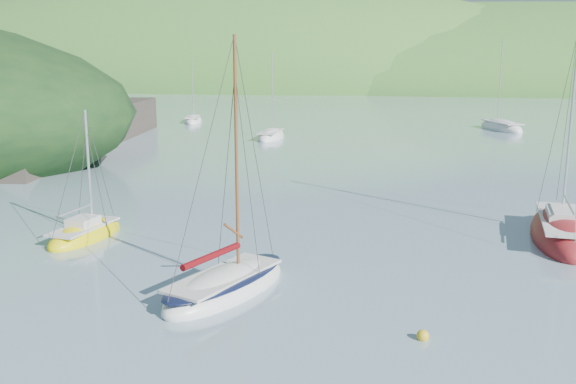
% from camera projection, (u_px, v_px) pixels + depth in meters
% --- Properties ---
extents(ground, '(700.00, 700.00, 0.00)m').
position_uv_depth(ground, '(248.00, 328.00, 20.35)').
color(ground, gray).
rests_on(ground, ground).
extents(shoreline_hills, '(690.00, 135.00, 56.00)m').
position_uv_depth(shoreline_hills, '(387.00, 83.00, 186.54)').
color(shoreline_hills, '#306125').
rests_on(shoreline_hills, ground).
extents(daysailer_white, '(4.30, 6.83, 9.86)m').
position_uv_depth(daysailer_white, '(226.00, 286.00, 23.40)').
color(daysailer_white, white).
rests_on(daysailer_white, ground).
extents(sloop_red, '(3.47, 8.58, 12.42)m').
position_uv_depth(sloop_red, '(563.00, 234.00, 30.19)').
color(sloop_red, maroon).
rests_on(sloop_red, ground).
extents(sailboat_yellow, '(2.40, 5.10, 6.57)m').
position_uv_depth(sailboat_yellow, '(85.00, 235.00, 30.25)').
color(sailboat_yellow, yellow).
rests_on(sailboat_yellow, ground).
extents(distant_sloop_a, '(2.49, 6.62, 9.36)m').
position_uv_depth(distant_sloop_a, '(271.00, 137.00, 65.61)').
color(distant_sloop_a, white).
rests_on(distant_sloop_a, ground).
extents(distant_sloop_b, '(5.76, 8.29, 11.19)m').
position_uv_depth(distant_sloop_b, '(501.00, 128.00, 73.22)').
color(distant_sloop_b, white).
rests_on(distant_sloop_b, ground).
extents(distant_sloop_c, '(3.91, 6.55, 8.83)m').
position_uv_depth(distant_sloop_c, '(193.00, 121.00, 81.27)').
color(distant_sloop_c, white).
rests_on(distant_sloop_c, ground).
extents(mooring_buoys, '(26.95, 10.51, 0.45)m').
position_uv_depth(mooring_buoys, '(334.00, 264.00, 26.16)').
color(mooring_buoys, gold).
rests_on(mooring_buoys, ground).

